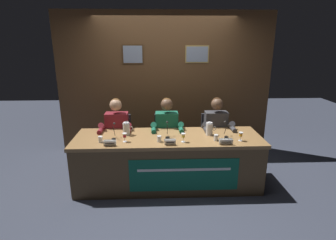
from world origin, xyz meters
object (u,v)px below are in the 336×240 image
at_px(conference_table, 169,155).
at_px(juice_glass_right, 241,135).
at_px(chair_center, 167,142).
at_px(chair_right, 213,141).
at_px(nameplate_left, 110,143).
at_px(juice_glass_left, 125,136).
at_px(water_cup_left, 101,140).
at_px(water_cup_center, 159,139).
at_px(microphone_right, 226,132).
at_px(nameplate_right, 226,142).
at_px(water_pitcher_left_side, 126,129).
at_px(chair_left, 119,143).
at_px(panelist_center, 167,130).
at_px(juice_glass_center, 183,136).
at_px(microphone_left, 114,134).
at_px(panelist_right, 217,130).
at_px(water_cup_right, 216,138).
at_px(panelist_left, 117,131).
at_px(nameplate_center, 170,142).
at_px(microphone_center, 167,132).
at_px(water_pitcher_right_side, 209,129).

height_order(conference_table, juice_glass_right, juice_glass_right).
distance_m(chair_center, chair_right, 0.80).
distance_m(nameplate_left, juice_glass_left, 0.24).
distance_m(water_cup_left, water_cup_center, 0.80).
bearing_deg(microphone_right, chair_center, 141.51).
xyz_separation_m(nameplate_right, water_pitcher_left_side, (-1.37, 0.44, 0.05)).
relative_size(chair_left, microphone_right, 4.14).
relative_size(panelist_center, juice_glass_center, 9.86).
xyz_separation_m(microphone_left, panelist_right, (1.57, 0.47, -0.12)).
bearing_deg(water_cup_right, water_pitcher_left_side, 167.17).
bearing_deg(panelist_right, nameplate_left, -155.13).
relative_size(panelist_left, juice_glass_center, 9.86).
bearing_deg(water_cup_right, nameplate_center, -168.09).
relative_size(chair_left, nameplate_left, 5.39).
distance_m(juice_glass_left, chair_center, 1.07).
height_order(nameplate_right, microphone_right, microphone_right).
height_order(panelist_right, juice_glass_right, panelist_right).
height_order(water_cup_left, water_pitcher_left_side, water_pitcher_left_side).
height_order(juice_glass_left, nameplate_right, juice_glass_left).
relative_size(chair_right, juice_glass_right, 7.22).
distance_m(chair_center, water_pitcher_left_side, 0.89).
relative_size(water_cup_left, microphone_right, 0.39).
bearing_deg(nameplate_right, nameplate_center, 179.12).
bearing_deg(nameplate_center, panelist_center, 91.05).
bearing_deg(water_cup_center, panelist_center, 78.15).
bearing_deg(nameplate_left, chair_center, 50.01).
height_order(juice_glass_left, microphone_center, microphone_center).
bearing_deg(microphone_center, water_pitcher_left_side, 167.53).
bearing_deg(conference_table, panelist_left, 147.39).
height_order(nameplate_left, juice_glass_right, juice_glass_right).
relative_size(chair_left, juice_glass_right, 7.22).
bearing_deg(chair_center, conference_table, -89.67).
xyz_separation_m(chair_left, chair_right, (1.61, 0.00, 0.00)).
relative_size(juice_glass_center, water_cup_right, 1.46).
height_order(chair_center, water_pitcher_left_side, water_pitcher_left_side).
bearing_deg(chair_right, nameplate_right, -92.36).
relative_size(juice_glass_center, chair_right, 0.14).
height_order(nameplate_left, water_pitcher_left_side, water_pitcher_left_side).
relative_size(microphone_center, water_cup_right, 2.54).
bearing_deg(microphone_right, microphone_left, -179.63).
bearing_deg(microphone_left, juice_glass_left, -35.92).
distance_m(panelist_left, water_cup_left, 0.62).
xyz_separation_m(microphone_right, water_pitcher_right_side, (-0.22, 0.10, 0.02)).
bearing_deg(panelist_left, nameplate_left, -88.54).
height_order(microphone_center, microphone_right, same).
bearing_deg(juice_glass_right, juice_glass_left, 178.95).
distance_m(juice_glass_left, juice_glass_right, 1.60).
bearing_deg(nameplate_right, water_cup_center, 171.51).
bearing_deg(water_pitcher_left_side, juice_glass_right, -10.95).
distance_m(juice_glass_center, microphone_center, 0.28).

